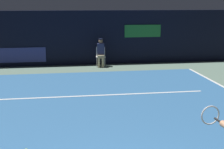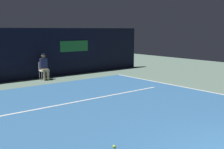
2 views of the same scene
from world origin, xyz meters
name	(u,v)px [view 1 (image 1 of 2)]	position (x,y,z in m)	size (l,w,h in m)	color
ground_plane	(95,117)	(0.00, 4.56, 0.00)	(30.39, 30.39, 0.00)	slate
court_surface	(95,117)	(0.00, 4.56, 0.01)	(9.85, 11.12, 0.01)	#336699
line_service	(89,96)	(0.00, 6.50, 0.01)	(7.68, 0.10, 0.01)	white
back_wall	(79,38)	(0.00, 12.05, 1.30)	(15.47, 0.33, 2.60)	black
line_judge_on_chair	(101,52)	(0.95, 11.33, 0.69)	(0.48, 0.56, 1.32)	white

